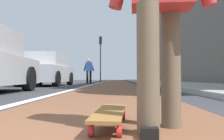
% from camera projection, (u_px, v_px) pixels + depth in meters
% --- Properties ---
extents(ground_plane, '(80.00, 80.00, 0.00)m').
position_uv_depth(ground_plane, '(114.00, 86.00, 10.78)').
color(ground_plane, '#38383D').
extents(bike_lane_paint, '(56.00, 2.18, 0.00)m').
position_uv_depth(bike_lane_paint, '(116.00, 82.00, 24.77)').
color(bike_lane_paint, brown).
rests_on(bike_lane_paint, ground).
extents(lane_stripe_white, '(52.00, 0.16, 0.01)m').
position_uv_depth(lane_stripe_white, '(102.00, 82.00, 20.80)').
color(lane_stripe_white, silver).
rests_on(lane_stripe_white, ground).
extents(sidewalk_curb, '(52.00, 3.20, 0.11)m').
position_uv_depth(sidewalk_curb, '(157.00, 82.00, 18.70)').
color(sidewalk_curb, '#9E9B93').
rests_on(sidewalk_curb, ground).
extents(building_facade, '(40.00, 1.20, 12.47)m').
position_uv_depth(building_facade, '(179.00, 19.00, 22.85)').
color(building_facade, '#6F665B').
rests_on(building_facade, ground).
extents(skateboard, '(0.85, 0.26, 0.11)m').
position_uv_depth(skateboard, '(110.00, 114.00, 1.68)').
color(skateboard, red).
rests_on(skateboard, ground).
extents(parked_car_mid, '(4.10, 1.90, 1.49)m').
position_uv_depth(parked_car_mid, '(47.00, 70.00, 10.79)').
color(parked_car_mid, silver).
rests_on(parked_car_mid, ground).
extents(traffic_light, '(0.33, 0.28, 4.77)m').
position_uv_depth(traffic_light, '(100.00, 51.00, 24.39)').
color(traffic_light, '#2D2D2D').
rests_on(traffic_light, ground).
extents(pedestrian_distant, '(0.48, 0.74, 1.70)m').
position_uv_depth(pedestrian_distant, '(89.00, 69.00, 16.00)').
color(pedestrian_distant, black).
rests_on(pedestrian_distant, ground).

